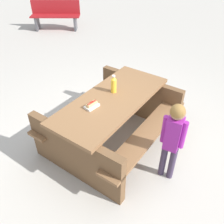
{
  "coord_description": "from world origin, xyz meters",
  "views": [
    {
      "loc": [
        1.77,
        1.92,
        2.5
      ],
      "look_at": [
        0.0,
        0.0,
        0.52
      ],
      "focal_mm": 38.28,
      "sensor_mm": 36.0,
      "label": 1
    }
  ],
  "objects_px": {
    "child_in_coat": "(173,134)",
    "soda_bottle": "(114,84)",
    "picnic_table": "(112,117)",
    "park_bench_mid": "(56,15)",
    "hotdog_tray": "(92,105)"
  },
  "relations": [
    {
      "from": "soda_bottle",
      "to": "hotdog_tray",
      "type": "distance_m",
      "value": 0.46
    },
    {
      "from": "picnic_table",
      "to": "soda_bottle",
      "type": "height_order",
      "value": "soda_bottle"
    },
    {
      "from": "park_bench_mid",
      "to": "child_in_coat",
      "type": "bearing_deg",
      "value": 70.22
    },
    {
      "from": "soda_bottle",
      "to": "park_bench_mid",
      "type": "relative_size",
      "value": 0.18
    },
    {
      "from": "picnic_table",
      "to": "soda_bottle",
      "type": "bearing_deg",
      "value": -140.72
    },
    {
      "from": "hotdog_tray",
      "to": "child_in_coat",
      "type": "height_order",
      "value": "child_in_coat"
    },
    {
      "from": "picnic_table",
      "to": "park_bench_mid",
      "type": "bearing_deg",
      "value": -113.77
    },
    {
      "from": "park_bench_mid",
      "to": "soda_bottle",
      "type": "bearing_deg",
      "value": 67.03
    },
    {
      "from": "picnic_table",
      "to": "soda_bottle",
      "type": "relative_size",
      "value": 8.14
    },
    {
      "from": "child_in_coat",
      "to": "soda_bottle",
      "type": "bearing_deg",
      "value": -93.44
    },
    {
      "from": "soda_bottle",
      "to": "park_bench_mid",
      "type": "xyz_separation_m",
      "value": [
        -2.06,
        -4.86,
        -0.42
      ]
    },
    {
      "from": "soda_bottle",
      "to": "picnic_table",
      "type": "bearing_deg",
      "value": 39.28
    },
    {
      "from": "picnic_table",
      "to": "hotdog_tray",
      "type": "relative_size",
      "value": 10.89
    },
    {
      "from": "soda_bottle",
      "to": "child_in_coat",
      "type": "height_order",
      "value": "child_in_coat"
    },
    {
      "from": "child_in_coat",
      "to": "park_bench_mid",
      "type": "relative_size",
      "value": 0.81
    }
  ]
}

